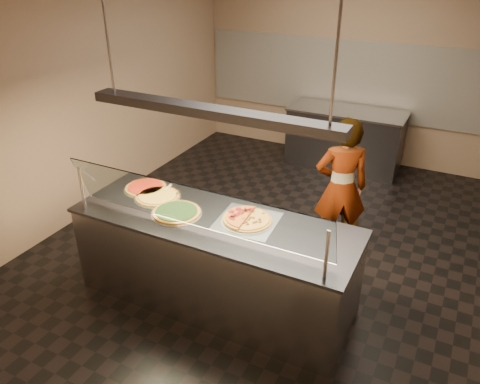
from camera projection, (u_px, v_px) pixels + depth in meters
The scene contains 19 objects.
ground at pixel (274, 241), 5.65m from camera, with size 5.00×6.00×0.02m, color black.
wall_back at pixel (353, 66), 7.34m from camera, with size 5.00×0.02×3.00m, color #8F735C.
wall_front at pixel (68, 282), 2.58m from camera, with size 5.00×0.02×3.00m, color #8F735C.
wall_left at pixel (97, 93), 5.97m from camera, with size 0.02×6.00×3.00m, color #8F735C.
tile_band at pixel (351, 79), 7.41m from camera, with size 4.90×0.02×1.20m, color silver.
serving_counter at pixel (215, 261), 4.50m from camera, with size 2.69×0.94×0.93m.
sneeze_guard at pixel (192, 207), 3.87m from camera, with size 2.45×0.18×0.54m.
perforated_tray at pixel (247, 221), 4.25m from camera, with size 0.57×0.57×0.01m.
half_pizza_pepperoni at pixel (237, 215), 4.28m from camera, with size 0.25×0.46×0.05m.
half_pizza_sausage at pixel (258, 222), 4.19m from camera, with size 0.25×0.46×0.04m.
pizza_spinach at pixel (177, 212), 4.37m from camera, with size 0.48×0.48×0.03m.
pizza_cheese at pixel (158, 196), 4.66m from camera, with size 0.46×0.46×0.03m.
pizza_tomato at pixel (146, 187), 4.83m from camera, with size 0.44×0.44×0.03m.
pizza_spatula at pixel (169, 190), 4.74m from camera, with size 0.19×0.23×0.02m.
prep_table at pixel (345, 138), 7.41m from camera, with size 1.78×0.74×0.93m.
worker at pixel (341, 188), 5.12m from camera, with size 0.59×0.39×1.61m, color #25202A.
heat_lamp_housing at pixel (211, 112), 3.81m from camera, with size 2.30×0.18×0.08m, color #39393E.
lamp_rod_left at pixel (107, 33), 3.96m from camera, with size 0.02×0.02×1.01m, color #B7B7BC.
lamp_rod_right at pixel (336, 55), 3.16m from camera, with size 0.02×0.02×1.01m, color #B7B7BC.
Camera 1 is at (1.78, -4.42, 3.13)m, focal length 35.00 mm.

